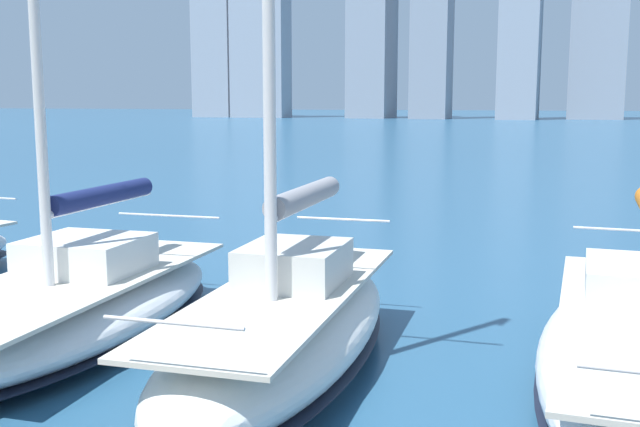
{
  "coord_description": "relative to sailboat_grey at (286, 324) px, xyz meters",
  "views": [
    {
      "loc": [
        -3.36,
        3.21,
        3.74
      ],
      "look_at": [
        0.01,
        -6.43,
        2.2
      ],
      "focal_mm": 42.0,
      "sensor_mm": 36.0,
      "label": 1
    }
  ],
  "objects": [
    {
      "name": "city_skyline",
      "position": [
        2.28,
        -150.46,
        22.05
      ],
      "size": [
        170.82,
        17.48,
        52.68
      ],
      "color": "#9AA0AA",
      "rests_on": "ground"
    },
    {
      "name": "sailboat_navy",
      "position": [
        3.72,
        -0.29,
        -0.08
      ],
      "size": [
        3.33,
        7.47,
        11.46
      ],
      "color": "silver",
      "rests_on": "ground"
    },
    {
      "name": "sailboat_grey",
      "position": [
        0.0,
        0.0,
        0.0
      ],
      "size": [
        2.64,
        7.24,
        9.95
      ],
      "color": "white",
      "rests_on": "ground"
    }
  ]
}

